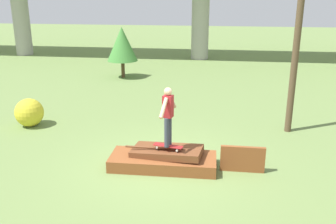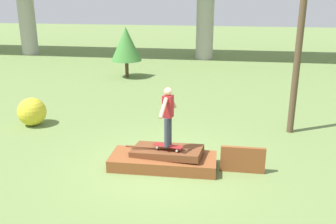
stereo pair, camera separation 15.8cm
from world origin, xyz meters
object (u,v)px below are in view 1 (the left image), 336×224
(skateboard, at_px, (168,146))
(tree_behind_left, at_px, (122,44))
(bush_yellow_flowering, at_px, (29,112))
(skater, at_px, (168,113))
(utility_pole, at_px, (301,2))

(skateboard, xyz_separation_m, tree_behind_left, (-3.68, 9.91, 1.09))
(skateboard, height_order, bush_yellow_flowering, bush_yellow_flowering)
(skater, bearing_deg, bush_yellow_flowering, 153.36)
(utility_pole, height_order, bush_yellow_flowering, utility_pole)
(skateboard, distance_m, utility_pole, 5.67)
(tree_behind_left, relative_size, bush_yellow_flowering, 2.76)
(skater, height_order, utility_pole, utility_pole)
(skateboard, xyz_separation_m, skater, (0.00, 0.00, 0.84))
(tree_behind_left, bearing_deg, utility_pole, -43.87)
(skater, height_order, bush_yellow_flowering, skater)
(skateboard, relative_size, skater, 0.53)
(bush_yellow_flowering, bearing_deg, skateboard, -26.64)
(skateboard, distance_m, skater, 0.84)
(utility_pole, xyz_separation_m, tree_behind_left, (-7.07, 6.79, -2.23))
(tree_behind_left, bearing_deg, bush_yellow_flowering, -99.25)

